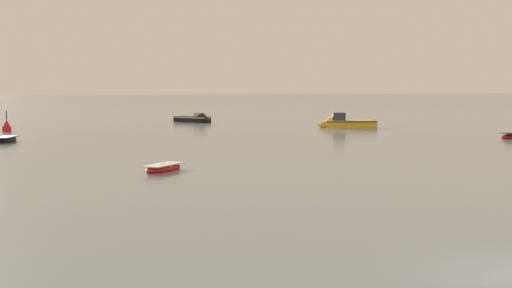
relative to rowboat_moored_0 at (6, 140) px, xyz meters
The scene contains 5 objects.
rowboat_moored_0 is the anchor object (origin of this frame).
rowboat_moored_1 26.58m from the rowboat_moored_0, 74.46° to the right, with size 3.04×3.05×0.51m.
motorboat_moored_4 37.33m from the rowboat_moored_0, 13.79° to the left, with size 7.00×4.65×2.52m.
motorboat_moored_5 36.61m from the rowboat_moored_0, 47.56° to the left, with size 4.55×6.02×1.98m.
channel_buoy 14.81m from the rowboat_moored_0, 87.11° to the left, with size 0.90×0.90×2.30m.
Camera 1 is at (-12.94, -13.85, 4.63)m, focal length 52.07 mm.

